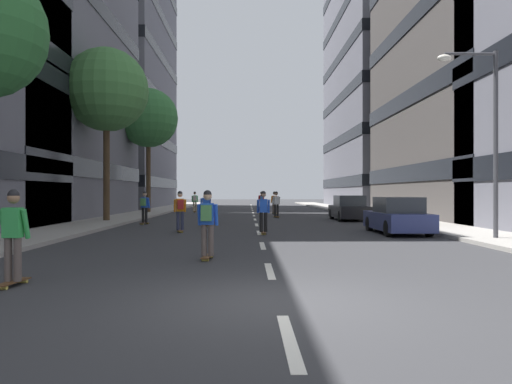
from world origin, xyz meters
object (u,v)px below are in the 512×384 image
skater_0 (261,200)px  skater_5 (206,207)px  parked_car_mid (349,209)px  skater_9 (195,200)px  parked_car_near (397,217)px  skater_1 (207,220)px  streetlamp_right (485,123)px  street_tree_mid (107,90)px  skater_8 (13,233)px  street_tree_far (148,118)px  skater_2 (274,201)px  skater_4 (180,209)px  skater_3 (144,205)px  skater_6 (263,210)px  skater_7 (276,203)px

skater_0 → skater_5: 20.35m
parked_car_mid → skater_9: bearing=131.7°
parked_car_near → skater_1: bearing=-133.4°
streetlamp_right → skater_1: size_ratio=3.65×
street_tree_mid → skater_5: bearing=-27.6°
parked_car_mid → skater_8: size_ratio=2.47×
street_tree_far → skater_8: size_ratio=5.59×
parked_car_near → skater_1: skater_1 is taller
skater_2 → skater_4: bearing=-105.9°
skater_3 → skater_8: same height
skater_3 → skater_1: bearing=-71.9°
skater_8 → skater_9: size_ratio=1.00×
skater_1 → skater_2: 26.55m
street_tree_far → skater_5: 17.24m
street_tree_mid → skater_2: 16.38m
parked_car_near → parked_car_mid: same height
street_tree_mid → skater_6: bearing=-42.0°
street_tree_far → skater_9: 7.92m
skater_4 → skater_9: same height
parked_car_near → skater_6: bearing=-177.8°
skater_0 → skater_8: size_ratio=1.00×
skater_8 → skater_3: bearing=94.0°
skater_1 → skater_2: same height
skater_0 → skater_7: size_ratio=1.00×
skater_5 → street_tree_far: bearing=111.7°
parked_car_near → skater_0: skater_0 is taller
street_tree_mid → skater_9: street_tree_mid is taller
parked_car_mid → streetlamp_right: streetlamp_right is taller
skater_3 → skater_5: same height
skater_1 → skater_9: bearing=96.7°
street_tree_far → streetlamp_right: (16.26, -22.63, -3.54)m
parked_car_near → skater_6: skater_6 is taller
street_tree_mid → skater_3: (2.48, -1.61, -6.48)m
street_tree_mid → skater_3: bearing=-33.0°
skater_5 → skater_9: bearing=97.9°
parked_car_near → skater_7: bearing=108.5°
parked_car_mid → skater_1: skater_1 is taller
skater_3 → parked_car_mid: bearing=17.6°
skater_1 → skater_3: (-4.47, 13.64, 0.00)m
skater_5 → skater_6: same height
parked_car_mid → skater_3: skater_3 is taller
streetlamp_right → skater_9: bearing=117.0°
skater_5 → skater_6: 5.46m
streetlamp_right → skater_0: size_ratio=3.65×
streetlamp_right → skater_8: 15.14m
skater_0 → skater_4: size_ratio=1.00×
parked_car_near → skater_6: size_ratio=2.47×
streetlamp_right → skater_2: size_ratio=3.65×
skater_3 → streetlamp_right: bearing=-34.1°
skater_2 → skater_7: (-0.20, -5.83, -0.03)m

